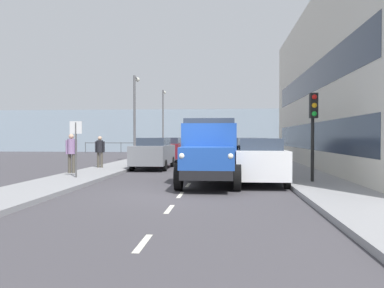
{
  "coord_description": "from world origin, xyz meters",
  "views": [
    {
      "loc": [
        -1.36,
        11.63,
        1.77
      ],
      "look_at": [
        0.59,
        -10.57,
        1.36
      ],
      "focal_mm": 35.55,
      "sensor_mm": 36.0,
      "label": 1
    }
  ],
  "objects_px": {
    "truck_vintage_blue": "(209,153)",
    "lamp_post_promenade": "(135,109)",
    "car_grey_oppositeside_0": "(154,153)",
    "pedestrian_strolling": "(71,150)",
    "car_maroon_oppositeside_1": "(170,149)",
    "pedestrian_in_dark_coat": "(100,149)",
    "car_navy_kerbside_2": "(244,150)",
    "car_white_kerbside_near": "(259,160)",
    "traffic_light_near": "(313,118)",
    "street_sign": "(76,139)",
    "lamp_post_far": "(163,115)",
    "car_silver_kerbside_1": "(250,154)"
  },
  "relations": [
    {
      "from": "pedestrian_in_dark_coat",
      "to": "lamp_post_far",
      "type": "distance_m",
      "value": 18.65
    },
    {
      "from": "truck_vintage_blue",
      "to": "car_white_kerbside_near",
      "type": "height_order",
      "value": "truck_vintage_blue"
    },
    {
      "from": "traffic_light_near",
      "to": "lamp_post_promenade",
      "type": "bearing_deg",
      "value": -51.46
    },
    {
      "from": "pedestrian_strolling",
      "to": "lamp_post_promenade",
      "type": "relative_size",
      "value": 0.3
    },
    {
      "from": "car_silver_kerbside_1",
      "to": "car_grey_oppositeside_0",
      "type": "xyz_separation_m",
      "value": [
        5.22,
        -1.41,
        0.0
      ]
    },
    {
      "from": "lamp_post_far",
      "to": "street_sign",
      "type": "distance_m",
      "value": 23.44
    },
    {
      "from": "car_silver_kerbside_1",
      "to": "lamp_post_far",
      "type": "height_order",
      "value": "lamp_post_far"
    },
    {
      "from": "car_maroon_oppositeside_1",
      "to": "truck_vintage_blue",
      "type": "bearing_deg",
      "value": 104.58
    },
    {
      "from": "truck_vintage_blue",
      "to": "pedestrian_strolling",
      "type": "relative_size",
      "value": 3.2
    },
    {
      "from": "pedestrian_in_dark_coat",
      "to": "truck_vintage_blue",
      "type": "bearing_deg",
      "value": 136.1
    },
    {
      "from": "car_grey_oppositeside_0",
      "to": "lamp_post_far",
      "type": "bearing_deg",
      "value": -82.43
    },
    {
      "from": "lamp_post_promenade",
      "to": "lamp_post_far",
      "type": "xyz_separation_m",
      "value": [
        0.04,
        -12.2,
        0.26
      ]
    },
    {
      "from": "traffic_light_near",
      "to": "lamp_post_promenade",
      "type": "xyz_separation_m",
      "value": [
        9.39,
        -11.79,
        1.2
      ]
    },
    {
      "from": "street_sign",
      "to": "car_grey_oppositeside_0",
      "type": "bearing_deg",
      "value": -108.07
    },
    {
      "from": "car_white_kerbside_near",
      "to": "pedestrian_strolling",
      "type": "xyz_separation_m",
      "value": [
        8.14,
        -2.13,
        0.3
      ]
    },
    {
      "from": "pedestrian_in_dark_coat",
      "to": "lamp_post_far",
      "type": "xyz_separation_m",
      "value": [
        -0.37,
        -18.43,
        2.82
      ]
    },
    {
      "from": "car_grey_oppositeside_0",
      "to": "pedestrian_strolling",
      "type": "xyz_separation_m",
      "value": [
        2.92,
        4.31,
        0.29
      ]
    },
    {
      "from": "pedestrian_strolling",
      "to": "car_silver_kerbside_1",
      "type": "bearing_deg",
      "value": -160.38
    },
    {
      "from": "car_silver_kerbside_1",
      "to": "street_sign",
      "type": "bearing_deg",
      "value": 33.03
    },
    {
      "from": "truck_vintage_blue",
      "to": "lamp_post_promenade",
      "type": "xyz_separation_m",
      "value": [
        5.65,
        -12.06,
        2.5
      ]
    },
    {
      "from": "car_maroon_oppositeside_1",
      "to": "street_sign",
      "type": "relative_size",
      "value": 1.77
    },
    {
      "from": "car_white_kerbside_near",
      "to": "car_grey_oppositeside_0",
      "type": "xyz_separation_m",
      "value": [
        5.22,
        -6.43,
        0.0
      ]
    },
    {
      "from": "lamp_post_far",
      "to": "car_maroon_oppositeside_1",
      "type": "bearing_deg",
      "value": 101.56
    },
    {
      "from": "car_grey_oppositeside_0",
      "to": "traffic_light_near",
      "type": "height_order",
      "value": "traffic_light_near"
    },
    {
      "from": "pedestrian_strolling",
      "to": "lamp_post_far",
      "type": "height_order",
      "value": "lamp_post_far"
    },
    {
      "from": "truck_vintage_blue",
      "to": "car_navy_kerbside_2",
      "type": "relative_size",
      "value": 1.26
    },
    {
      "from": "car_navy_kerbside_2",
      "to": "car_white_kerbside_near",
      "type": "bearing_deg",
      "value": 90.0
    },
    {
      "from": "car_grey_oppositeside_0",
      "to": "lamp_post_promenade",
      "type": "height_order",
      "value": "lamp_post_promenade"
    },
    {
      "from": "street_sign",
      "to": "pedestrian_in_dark_coat",
      "type": "bearing_deg",
      "value": -82.17
    },
    {
      "from": "car_white_kerbside_near",
      "to": "traffic_light_near",
      "type": "distance_m",
      "value": 2.51
    },
    {
      "from": "car_navy_kerbside_2",
      "to": "car_grey_oppositeside_0",
      "type": "distance_m",
      "value": 6.72
    },
    {
      "from": "car_silver_kerbside_1",
      "to": "car_navy_kerbside_2",
      "type": "height_order",
      "value": "same"
    },
    {
      "from": "car_navy_kerbside_2",
      "to": "car_maroon_oppositeside_1",
      "type": "xyz_separation_m",
      "value": [
        5.22,
        -1.8,
        -0.0
      ]
    },
    {
      "from": "car_navy_kerbside_2",
      "to": "street_sign",
      "type": "distance_m",
      "value": 12.62
    },
    {
      "from": "car_grey_oppositeside_0",
      "to": "lamp_post_far",
      "type": "relative_size",
      "value": 0.71
    },
    {
      "from": "car_silver_kerbside_1",
      "to": "street_sign",
      "type": "height_order",
      "value": "street_sign"
    },
    {
      "from": "car_maroon_oppositeside_1",
      "to": "lamp_post_promenade",
      "type": "bearing_deg",
      "value": 23.91
    },
    {
      "from": "street_sign",
      "to": "pedestrian_strolling",
      "type": "bearing_deg",
      "value": -62.31
    },
    {
      "from": "car_grey_oppositeside_0",
      "to": "truck_vintage_blue",
      "type": "bearing_deg",
      "value": 115.81
    },
    {
      "from": "truck_vintage_blue",
      "to": "traffic_light_near",
      "type": "distance_m",
      "value": 3.97
    },
    {
      "from": "car_silver_kerbside_1",
      "to": "pedestrian_in_dark_coat",
      "type": "xyz_separation_m",
      "value": [
        7.88,
        -0.21,
        0.23
      ]
    },
    {
      "from": "car_navy_kerbside_2",
      "to": "street_sign",
      "type": "height_order",
      "value": "street_sign"
    },
    {
      "from": "car_grey_oppositeside_0",
      "to": "lamp_post_promenade",
      "type": "bearing_deg",
      "value": -65.89
    },
    {
      "from": "car_white_kerbside_near",
      "to": "pedestrian_in_dark_coat",
      "type": "bearing_deg",
      "value": -33.62
    },
    {
      "from": "traffic_light_near",
      "to": "car_navy_kerbside_2",
      "type": "bearing_deg",
      "value": -80.09
    },
    {
      "from": "pedestrian_strolling",
      "to": "traffic_light_near",
      "type": "relative_size",
      "value": 0.55
    },
    {
      "from": "car_grey_oppositeside_0",
      "to": "pedestrian_strolling",
      "type": "height_order",
      "value": "pedestrian_strolling"
    },
    {
      "from": "car_maroon_oppositeside_1",
      "to": "pedestrian_in_dark_coat",
      "type": "bearing_deg",
      "value": 69.81
    },
    {
      "from": "car_silver_kerbside_1",
      "to": "street_sign",
      "type": "relative_size",
      "value": 1.75
    },
    {
      "from": "truck_vintage_blue",
      "to": "car_silver_kerbside_1",
      "type": "height_order",
      "value": "truck_vintage_blue"
    }
  ]
}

